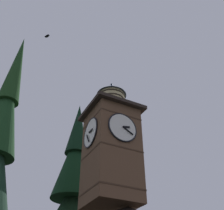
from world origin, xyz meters
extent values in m
cube|color=brown|center=(1.74, -0.65, 10.57)|extent=(3.05, 3.05, 6.55)
cube|color=#432E20|center=(1.74, -0.65, 8.08)|extent=(3.09, 3.09, 0.10)
cube|color=#432E20|center=(1.74, -0.65, 10.54)|extent=(3.09, 3.09, 0.10)
cube|color=#432E20|center=(1.74, -0.65, 13.00)|extent=(3.09, 3.09, 0.10)
cylinder|color=white|center=(1.74, 0.91, 11.96)|extent=(2.01, 0.10, 2.01)
torus|color=black|center=(1.74, 0.93, 11.96)|extent=(2.11, 0.10, 2.11)
cube|color=black|center=(1.50, 1.01, 12.01)|extent=(0.52, 0.04, 0.23)
cube|color=black|center=(1.38, 1.01, 11.76)|extent=(0.76, 0.04, 0.47)
sphere|color=black|center=(1.74, 1.02, 11.96)|extent=(0.10, 0.10, 0.10)
cylinder|color=white|center=(3.30, -0.65, 11.96)|extent=(0.10, 2.01, 2.01)
torus|color=black|center=(3.32, -0.65, 11.96)|extent=(0.10, 2.11, 2.11)
cube|color=black|center=(3.40, -0.40, 11.95)|extent=(0.04, 0.51, 0.14)
cube|color=black|center=(3.40, -0.86, 11.61)|extent=(0.04, 0.50, 0.75)
sphere|color=black|center=(3.41, -0.65, 11.96)|extent=(0.10, 0.10, 0.10)
cube|color=#2D231E|center=(1.74, -0.65, 13.97)|extent=(3.75, 3.75, 0.25)
cylinder|color=tan|center=(1.74, -0.65, 14.87)|extent=(1.97, 1.97, 1.55)
cylinder|color=#2D2319|center=(1.74, -0.65, 14.29)|extent=(2.03, 2.03, 0.10)
cylinder|color=#2D2319|center=(1.74, -0.65, 14.68)|extent=(2.03, 2.03, 0.10)
cylinder|color=#2D2319|center=(1.74, -0.65, 15.07)|extent=(2.03, 2.03, 0.10)
cylinder|color=#2D2319|center=(1.74, -0.65, 15.45)|extent=(2.03, 2.03, 0.10)
cone|color=#384251|center=(1.74, -0.65, 16.15)|extent=(2.27, 2.27, 0.99)
sphere|color=#2D3847|center=(1.74, -0.65, 16.74)|extent=(0.16, 0.16, 0.16)
cone|color=black|center=(1.37, -8.61, 13.50)|extent=(3.83, 3.83, 6.91)
cone|color=black|center=(1.37, -8.61, 17.10)|extent=(2.17, 2.17, 5.61)
cone|color=#1A3F1D|center=(8.71, -3.75, 13.79)|extent=(2.74, 2.74, 6.99)
cone|color=#1D3F1B|center=(8.71, -3.75, 18.12)|extent=(1.62, 1.62, 6.91)
ellipsoid|color=black|center=(6.98, -2.91, 21.94)|extent=(0.31, 0.26, 0.15)
cube|color=black|center=(7.03, -3.01, 21.94)|extent=(0.28, 0.29, 0.09)
cube|color=black|center=(6.93, -2.81, 21.94)|extent=(0.28, 0.29, 0.09)
camera|label=1|loc=(9.62, 14.55, 2.37)|focal=45.56mm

